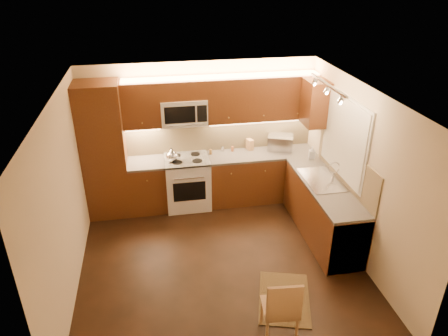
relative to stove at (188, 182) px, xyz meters
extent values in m
cube|color=black|center=(0.30, -1.68, -0.46)|extent=(4.00, 4.00, 0.01)
cube|color=beige|center=(0.30, -1.68, 2.04)|extent=(4.00, 4.00, 0.01)
cube|color=beige|center=(0.30, 0.32, 0.79)|extent=(4.00, 0.01, 2.50)
cube|color=beige|center=(0.30, -3.67, 0.79)|extent=(4.00, 0.01, 2.50)
cube|color=beige|center=(-1.70, -1.68, 0.79)|extent=(0.01, 4.00, 2.50)
cube|color=beige|center=(2.30, -1.68, 0.79)|extent=(0.01, 4.00, 2.50)
cube|color=#4A210F|center=(-1.35, 0.02, 0.69)|extent=(0.70, 0.60, 2.30)
cube|color=#4A210F|center=(-0.69, 0.02, -0.03)|extent=(0.62, 0.60, 0.86)
cube|color=#3B3836|center=(-0.69, 0.02, 0.42)|extent=(0.62, 0.60, 0.04)
cube|color=#4A210F|center=(1.34, 0.02, -0.03)|extent=(1.92, 0.60, 0.86)
cube|color=#3B3836|center=(1.34, 0.02, 0.42)|extent=(1.92, 0.60, 0.04)
cube|color=#4A210F|center=(2.00, -1.28, -0.03)|extent=(0.60, 2.00, 0.86)
cube|color=#3B3836|center=(2.00, -1.28, 0.42)|extent=(0.60, 2.00, 0.04)
cube|color=silver|center=(2.00, -1.98, -0.03)|extent=(0.58, 0.60, 0.84)
cube|color=tan|center=(0.65, 0.31, 0.74)|extent=(3.30, 0.02, 0.60)
cube|color=tan|center=(2.29, -1.28, 0.74)|extent=(0.02, 2.00, 0.60)
cube|color=#4A210F|center=(-0.69, 0.15, 1.42)|extent=(0.62, 0.35, 0.75)
cube|color=#4A210F|center=(1.34, 0.15, 1.42)|extent=(1.92, 0.35, 0.75)
cube|color=#4A210F|center=(0.00, 0.15, 1.63)|extent=(0.76, 0.35, 0.31)
cube|color=#4A210F|center=(2.12, -0.28, 1.42)|extent=(0.35, 0.50, 0.75)
cube|color=silver|center=(2.29, -1.12, 1.14)|extent=(0.03, 1.44, 1.24)
cube|color=silver|center=(2.27, -1.12, 1.14)|extent=(0.02, 1.36, 1.16)
cube|color=silver|center=(1.85, -1.27, 2.00)|extent=(0.04, 1.20, 0.03)
cube|color=silver|center=(1.71, 0.13, 0.57)|extent=(0.53, 0.46, 0.26)
cube|color=#9A7A45|center=(1.16, 0.22, 0.54)|extent=(0.13, 0.16, 0.19)
cylinder|color=silver|center=(0.44, 0.15, 0.48)|extent=(0.05, 0.05, 0.09)
cylinder|color=brown|center=(0.44, 0.14, 0.48)|extent=(0.05, 0.05, 0.09)
cylinder|color=silver|center=(0.67, 0.22, 0.49)|extent=(0.06, 0.06, 0.10)
cylinder|color=#96542D|center=(0.84, 0.19, 0.49)|extent=(0.05, 0.05, 0.10)
imported|color=silver|center=(2.13, -0.34, 0.55)|extent=(0.12, 0.12, 0.22)
cube|color=black|center=(0.99, -2.58, -0.45)|extent=(0.89, 1.11, 0.01)
camera|label=1|loc=(-0.52, -6.50, 3.53)|focal=33.56mm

